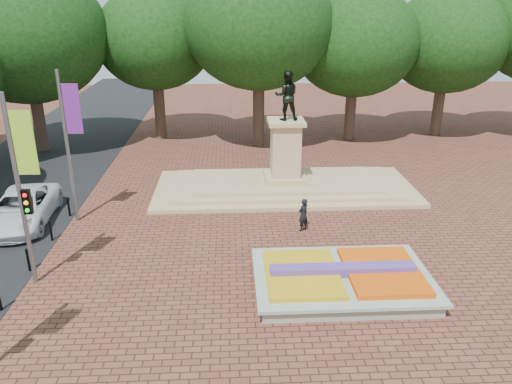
% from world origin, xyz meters
% --- Properties ---
extents(ground, '(90.00, 90.00, 0.00)m').
position_xyz_m(ground, '(0.00, 0.00, 0.00)').
color(ground, brown).
rests_on(ground, ground).
extents(flower_bed, '(6.30, 4.30, 0.91)m').
position_xyz_m(flower_bed, '(1.03, -2.00, 0.38)').
color(flower_bed, gray).
rests_on(flower_bed, ground).
extents(monument, '(14.00, 6.00, 6.40)m').
position_xyz_m(monument, '(0.00, 8.00, 0.88)').
color(monument, tan).
rests_on(monument, ground).
extents(tree_row_back, '(44.80, 8.80, 10.43)m').
position_xyz_m(tree_row_back, '(2.33, 18.00, 6.67)').
color(tree_row_back, '#3B2820').
rests_on(tree_row_back, ground).
extents(banner_poles, '(0.88, 11.17, 7.00)m').
position_xyz_m(banner_poles, '(-10.08, -1.31, 3.88)').
color(banner_poles, slate).
rests_on(banner_poles, ground).
extents(bollard_row, '(0.12, 13.12, 0.98)m').
position_xyz_m(bollard_row, '(-10.70, -1.50, 0.53)').
color(bollard_row, black).
rests_on(bollard_row, ground).
extents(van, '(2.91, 5.65, 1.52)m').
position_xyz_m(van, '(-12.60, 4.29, 0.76)').
color(van, silver).
rests_on(van, ground).
extents(pedestrian, '(0.66, 0.63, 1.53)m').
position_xyz_m(pedestrian, '(0.27, 2.86, 0.77)').
color(pedestrian, black).
rests_on(pedestrian, ground).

